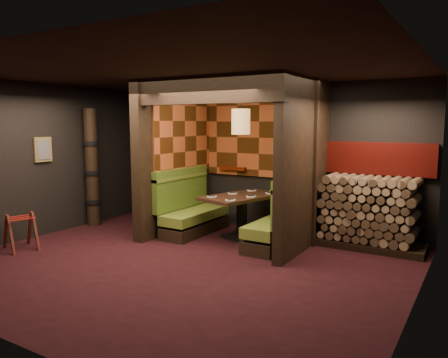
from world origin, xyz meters
TOP-DOWN VIEW (x-y plane):
  - floor at (0.00, 0.00)m, footprint 6.50×5.50m
  - ceiling at (0.00, 0.00)m, footprint 6.50×5.50m
  - wall_back at (0.00, 2.76)m, footprint 6.50×0.02m
  - wall_left at (-3.26, 0.00)m, footprint 0.02×5.50m
  - wall_right at (3.26, 0.00)m, footprint 0.02×5.50m
  - partition_left at (-1.35, 1.65)m, footprint 0.20×2.20m
  - partition_right at (1.30, 1.70)m, footprint 0.15×2.10m
  - header_beam at (-0.02, 0.70)m, footprint 2.85×0.18m
  - tapa_back_panel at (-0.02, 2.71)m, footprint 2.40×0.06m
  - tapa_side_panel at (-1.23, 1.82)m, footprint 0.04×1.85m
  - lacquer_shelf at (-0.60, 2.65)m, footprint 0.60×0.12m
  - booth_bench_left at (-0.96, 1.65)m, footprint 0.68×1.60m
  - booth_bench_right at (0.93, 1.65)m, footprint 0.68×1.60m
  - dining_table at (0.08, 1.80)m, footprint 1.20×1.68m
  - place_settings at (0.08, 1.80)m, footprint 0.92×1.31m
  - pendant_lamp at (0.08, 1.75)m, footprint 0.33×0.33m
  - framed_picture at (-3.22, 0.10)m, footprint 0.05×0.36m
  - luggage_rack at (-2.74, -0.76)m, footprint 0.71×0.59m
  - totem_column at (-3.05, 1.10)m, footprint 0.31×0.31m
  - firewood_stack at (2.29, 2.35)m, footprint 1.73×0.70m
  - mosaic_header at (2.29, 2.68)m, footprint 1.83×0.10m
  - bay_front_post at (1.39, 1.96)m, footprint 0.08×0.08m

SIDE VIEW (x-z plane):
  - floor at x=0.00m, z-range -0.02..0.00m
  - luggage_rack at x=-2.74m, z-range 0.00..0.66m
  - booth_bench_left at x=-0.96m, z-range -0.17..0.97m
  - booth_bench_right at x=0.93m, z-range -0.17..0.97m
  - dining_table at x=0.08m, z-range 0.16..0.97m
  - firewood_stack at x=2.29m, z-range 0.00..1.22m
  - place_settings at x=0.08m, z-range 0.80..0.83m
  - lacquer_shelf at x=-0.60m, z-range 1.15..1.21m
  - totem_column at x=-3.05m, z-range -0.01..2.39m
  - wall_back at x=0.00m, z-range 0.00..2.85m
  - wall_left at x=-3.26m, z-range 0.00..2.85m
  - wall_right at x=3.26m, z-range 0.00..2.85m
  - partition_left at x=-1.35m, z-range 0.00..2.85m
  - partition_right at x=1.30m, z-range 0.00..2.85m
  - bay_front_post at x=1.39m, z-range 0.00..2.85m
  - mosaic_header at x=2.29m, z-range 1.22..1.78m
  - framed_picture at x=-3.22m, z-range 1.39..1.85m
  - tapa_back_panel at x=-0.02m, z-range 1.04..2.60m
  - tapa_side_panel at x=-1.23m, z-range 1.12..2.58m
  - pendant_lamp at x=0.08m, z-range 1.66..2.61m
  - header_beam at x=-0.02m, z-range 2.41..2.85m
  - ceiling at x=0.00m, z-range 2.85..2.87m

